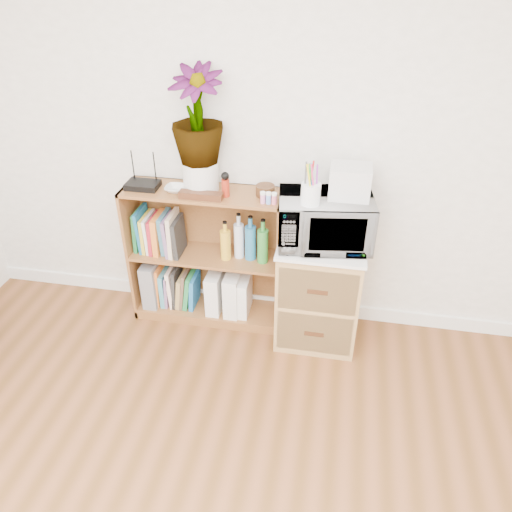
# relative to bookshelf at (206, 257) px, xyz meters

# --- Properties ---
(skirting_board) EXTENTS (4.00, 0.02, 0.10)m
(skirting_board) POSITION_rel_bookshelf_xyz_m (0.35, 0.14, -0.42)
(skirting_board) COLOR white
(skirting_board) RESTS_ON ground
(bookshelf) EXTENTS (1.00, 0.30, 0.95)m
(bookshelf) POSITION_rel_bookshelf_xyz_m (0.00, 0.00, 0.00)
(bookshelf) COLOR brown
(bookshelf) RESTS_ON ground
(wicker_unit) EXTENTS (0.50, 0.45, 0.70)m
(wicker_unit) POSITION_rel_bookshelf_xyz_m (0.75, -0.08, -0.12)
(wicker_unit) COLOR #9E7542
(wicker_unit) RESTS_ON ground
(microwave) EXTENTS (0.58, 0.43, 0.30)m
(microwave) POSITION_rel_bookshelf_xyz_m (0.75, -0.08, 0.39)
(microwave) COLOR silver
(microwave) RESTS_ON wicker_unit
(pen_cup) EXTENTS (0.11, 0.11, 0.12)m
(pen_cup) POSITION_rel_bookshelf_xyz_m (0.67, -0.18, 0.60)
(pen_cup) COLOR white
(pen_cup) RESTS_ON microwave
(small_appliance) EXTENTS (0.23, 0.19, 0.18)m
(small_appliance) POSITION_rel_bookshelf_xyz_m (0.87, -0.04, 0.63)
(small_appliance) COLOR silver
(small_appliance) RESTS_ON microwave
(router) EXTENTS (0.20, 0.14, 0.04)m
(router) POSITION_rel_bookshelf_xyz_m (-0.37, -0.02, 0.49)
(router) COLOR black
(router) RESTS_ON bookshelf
(white_bowl) EXTENTS (0.13, 0.13, 0.03)m
(white_bowl) POSITION_rel_bookshelf_xyz_m (-0.16, -0.03, 0.49)
(white_bowl) COLOR silver
(white_bowl) RESTS_ON bookshelf
(plant_pot) EXTENTS (0.21, 0.21, 0.18)m
(plant_pot) POSITION_rel_bookshelf_xyz_m (-0.01, 0.02, 0.57)
(plant_pot) COLOR silver
(plant_pot) RESTS_ON bookshelf
(potted_plant) EXTENTS (0.31, 0.31, 0.55)m
(potted_plant) POSITION_rel_bookshelf_xyz_m (-0.01, 0.02, 0.93)
(potted_plant) COLOR #2D6D2B
(potted_plant) RESTS_ON plant_pot
(trinket_box) EXTENTS (0.26, 0.06, 0.04)m
(trinket_box) POSITION_rel_bookshelf_xyz_m (0.02, -0.10, 0.50)
(trinket_box) COLOR #3B2210
(trinket_box) RESTS_ON bookshelf
(kokeshi_doll) EXTENTS (0.05, 0.05, 0.11)m
(kokeshi_doll) POSITION_rel_bookshelf_xyz_m (0.16, -0.04, 0.53)
(kokeshi_doll) COLOR maroon
(kokeshi_doll) RESTS_ON bookshelf
(wooden_bowl) EXTENTS (0.11, 0.11, 0.07)m
(wooden_bowl) POSITION_rel_bookshelf_xyz_m (0.39, 0.01, 0.51)
(wooden_bowl) COLOR #381A0F
(wooden_bowl) RESTS_ON bookshelf
(paint_jars) EXTENTS (0.11, 0.04, 0.05)m
(paint_jars) POSITION_rel_bookshelf_xyz_m (0.42, -0.09, 0.50)
(paint_jars) COLOR pink
(paint_jars) RESTS_ON bookshelf
(file_box) EXTENTS (0.10, 0.26, 0.32)m
(file_box) POSITION_rel_bookshelf_xyz_m (-0.39, 0.00, -0.24)
(file_box) COLOR slate
(file_box) RESTS_ON bookshelf
(magazine_holder_left) EXTENTS (0.09, 0.23, 0.29)m
(magazine_holder_left) POSITION_rel_bookshelf_xyz_m (0.05, -0.01, -0.26)
(magazine_holder_left) COLOR white
(magazine_holder_left) RESTS_ON bookshelf
(magazine_holder_mid) EXTENTS (0.10, 0.24, 0.30)m
(magazine_holder_mid) POSITION_rel_bookshelf_xyz_m (0.18, -0.01, -0.25)
(magazine_holder_mid) COLOR silver
(magazine_holder_mid) RESTS_ON bookshelf
(magazine_holder_right) EXTENTS (0.08, 0.21, 0.27)m
(magazine_holder_right) POSITION_rel_bookshelf_xyz_m (0.25, -0.01, -0.27)
(magazine_holder_right) COLOR white
(magazine_holder_right) RESTS_ON bookshelf
(cookbooks) EXTENTS (0.31, 0.20, 0.29)m
(cookbooks) POSITION_rel_bookshelf_xyz_m (-0.31, 0.00, 0.16)
(cookbooks) COLOR #1B6631
(cookbooks) RESTS_ON bookshelf
(liquor_bottles) EXTENTS (0.31, 0.07, 0.30)m
(liquor_bottles) POSITION_rel_bookshelf_xyz_m (0.27, 0.00, 0.17)
(liquor_bottles) COLOR gold
(liquor_bottles) RESTS_ON bookshelf
(lower_books) EXTENTS (0.28, 0.19, 0.30)m
(lower_books) POSITION_rel_bookshelf_xyz_m (-0.22, -0.00, -0.27)
(lower_books) COLOR orange
(lower_books) RESTS_ON bookshelf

